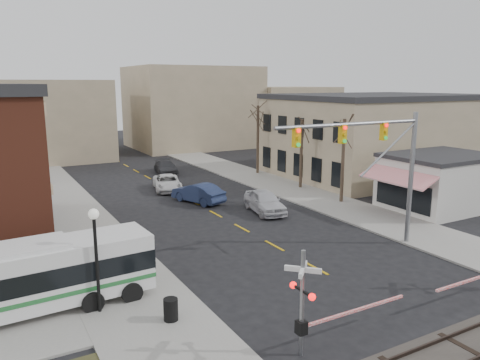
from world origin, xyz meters
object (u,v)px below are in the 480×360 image
object	(u,v)px
street_lamp	(95,239)
pedestrian_near	(136,263)
transit_bus	(12,281)
car_d	(166,167)
rr_crossing_west	(312,302)
car_a	(265,201)
traffic_signal_mast	(379,154)
car_c	(167,183)
car_b	(198,193)
trash_bin	(171,309)
pedestrian_far	(71,258)

from	to	relation	value
street_lamp	pedestrian_near	xyz separation A→B (m)	(2.38, 2.60, -2.41)
transit_bus	car_d	distance (m)	31.87
rr_crossing_west	street_lamp	bearing A→B (deg)	132.10
car_d	pedestrian_near	bearing A→B (deg)	-104.58
street_lamp	pedestrian_near	size ratio (longest dim) A/B	2.81
car_a	traffic_signal_mast	bearing A→B (deg)	-73.08
traffic_signal_mast	car_a	distance (m)	11.34
pedestrian_near	car_c	bearing A→B (deg)	-25.15
traffic_signal_mast	car_d	size ratio (longest dim) A/B	2.09
traffic_signal_mast	car_b	size ratio (longest dim) A/B	2.05
transit_bus	car_d	world-z (taller)	transit_bus
transit_bus	car_b	distance (m)	20.28
traffic_signal_mast	trash_bin	xyz separation A→B (m)	(-13.41, -2.11, -5.15)
car_c	street_lamp	bearing A→B (deg)	-103.12
pedestrian_near	car_b	bearing A→B (deg)	-35.75
car_b	pedestrian_near	size ratio (longest dim) A/B	3.02
car_d	trash_bin	bearing A→B (deg)	-101.23
transit_bus	pedestrian_near	size ratio (longest dim) A/B	7.25
transit_bus	traffic_signal_mast	size ratio (longest dim) A/B	1.17
car_c	car_d	xyz separation A→B (m)	(2.69, 7.63, -0.00)
rr_crossing_west	car_a	bearing A→B (deg)	62.81
car_c	pedestrian_near	xyz separation A→B (m)	(-8.48, -18.17, 0.23)
car_b	trash_bin	bearing A→B (deg)	43.02
pedestrian_near	pedestrian_far	xyz separation A→B (m)	(-2.65, 2.38, -0.03)
car_c	trash_bin	bearing A→B (deg)	-95.80
pedestrian_far	pedestrian_near	bearing A→B (deg)	-76.23
traffic_signal_mast	pedestrian_near	size ratio (longest dim) A/B	6.19
rr_crossing_west	street_lamp	size ratio (longest dim) A/B	1.24
car_a	pedestrian_near	size ratio (longest dim) A/B	3.09
car_b	pedestrian_near	bearing A→B (deg)	34.88
traffic_signal_mast	car_d	bearing A→B (deg)	94.47
traffic_signal_mast	trash_bin	bearing A→B (deg)	-171.04
pedestrian_far	car_b	bearing A→B (deg)	6.92
car_b	pedestrian_far	distance (m)	15.63
street_lamp	pedestrian_far	bearing A→B (deg)	93.14
car_c	rr_crossing_west	bearing A→B (deg)	-85.48
rr_crossing_west	car_c	bearing A→B (deg)	80.04
street_lamp	car_c	size ratio (longest dim) A/B	0.90
car_a	pedestrian_far	size ratio (longest dim) A/B	3.20
transit_bus	rr_crossing_west	bearing A→B (deg)	-40.90
traffic_signal_mast	rr_crossing_west	xyz separation A→B (m)	(-9.74, -6.61, -3.77)
traffic_signal_mast	pedestrian_near	bearing A→B (deg)	168.71
transit_bus	pedestrian_near	world-z (taller)	transit_bus
transit_bus	traffic_signal_mast	bearing A→B (deg)	-4.12
street_lamp	car_d	distance (m)	31.58
car_d	pedestrian_far	distance (m)	27.20
trash_bin	car_c	size ratio (longest dim) A/B	0.18
street_lamp	car_d	world-z (taller)	street_lamp
trash_bin	car_c	bearing A→B (deg)	69.72
traffic_signal_mast	street_lamp	distance (m)	15.96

